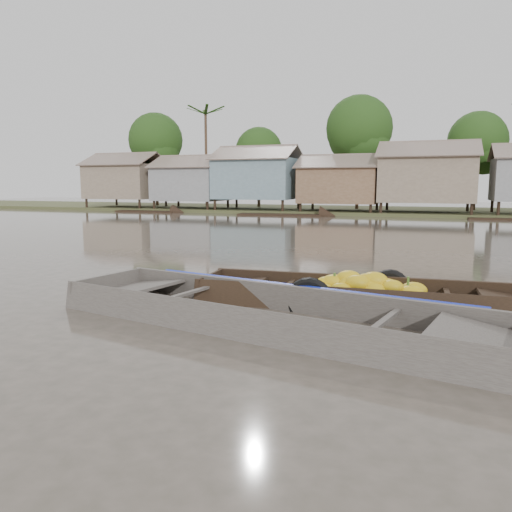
% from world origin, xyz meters
% --- Properties ---
extents(ground, '(120.00, 120.00, 0.00)m').
position_xyz_m(ground, '(0.00, 0.00, 0.00)').
color(ground, '#464035').
rests_on(ground, ground).
extents(riverbank, '(120.00, 12.47, 10.22)m').
position_xyz_m(riverbank, '(3.03, 31.86, 3.07)').
color(riverbank, '#384723').
rests_on(riverbank, ground).
extents(banana_boat, '(6.53, 1.91, 0.93)m').
position_xyz_m(banana_boat, '(1.88, 0.47, 0.21)').
color(banana_boat, black).
rests_on(banana_boat, ground).
extents(viewer_boat, '(8.11, 3.59, 0.63)m').
position_xyz_m(viewer_boat, '(0.76, -1.37, 0.07)').
color(viewer_boat, '#413C37').
rests_on(viewer_boat, ground).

